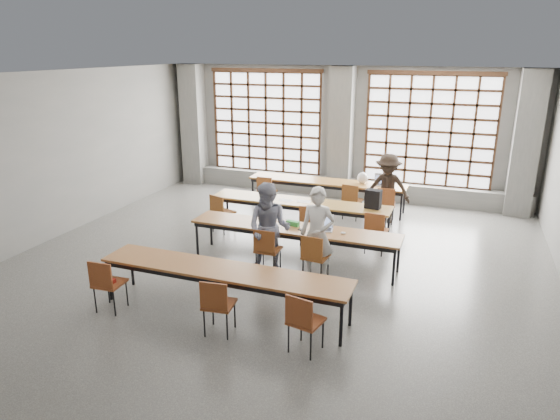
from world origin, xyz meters
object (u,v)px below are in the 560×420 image
object	(u,v)px
chair_front_left	(267,247)
chair_near_right	(303,318)
student_male	(317,234)
laptop_front	(323,226)
chair_back_right	(386,201)
desk_row_c	(294,231)
laptop_back	(381,182)
chair_mid_centre	(309,220)
green_box	(293,223)
chair_mid_left	(221,210)
desk_row_d	(223,273)
chair_near_left	(106,280)
desk_row_a	(327,183)
desk_row_b	(300,204)
mouse	(343,233)
student_female	(269,229)
chair_mid_right	(376,228)
chair_front_right	(314,253)
plastic_bag	(363,178)
chair_near_mid	(217,301)
red_pouch	(109,280)
chair_back_mid	(351,198)
backpack	(373,199)
phone	(301,230)
student_back	(387,188)
chair_back_left	(266,189)

from	to	relation	value
chair_front_left	chair_near_right	bearing A→B (deg)	-57.03
student_male	laptop_front	xyz separation A→B (m)	(-0.06, 0.61, -0.05)
chair_back_right	desk_row_c	bearing A→B (deg)	-113.36
laptop_back	chair_mid_centre	bearing A→B (deg)	-111.09
green_box	chair_mid_left	bearing A→B (deg)	155.02
desk_row_d	chair_near_left	world-z (taller)	chair_near_left
desk_row_a	chair_near_left	xyz separation A→B (m)	(-1.75, -6.31, -0.13)
desk_row_b	student_male	bearing A→B (deg)	-64.22
chair_near_right	chair_mid_centre	bearing A→B (deg)	106.23
mouse	desk_row_b	bearing A→B (deg)	129.81
desk_row_c	student_female	distance (m)	0.61
chair_mid_right	chair_near_right	xyz separation A→B (m)	(-0.28, -3.77, 0.00)
student_female	green_box	distance (m)	0.63
student_female	desk_row_c	bearing A→B (deg)	55.60
chair_front_right	student_female	distance (m)	0.95
desk_row_a	student_female	distance (m)	4.05
plastic_bag	chair_near_mid	bearing A→B (deg)	-96.68
chair_near_mid	chair_mid_centre	bearing A→B (deg)	87.34
chair_back_right	mouse	xyz separation A→B (m)	(-0.31, -2.94, 0.21)
laptop_back	desk_row_c	bearing A→B (deg)	-105.36
chair_mid_left	chair_front_left	world-z (taller)	same
desk_row_a	green_box	bearing A→B (deg)	-85.11
desk_row_d	laptop_front	bearing A→B (deg)	67.23
chair_mid_centre	chair_near_left	distance (m)	4.31
red_pouch	chair_back_right	bearing A→B (deg)	59.03
student_female	chair_front_left	bearing A→B (deg)	-93.18
chair_back_right	chair_near_right	size ratio (longest dim) A/B	1.00
chair_back_mid	student_male	bearing A→B (deg)	-87.38
chair_back_mid	chair_front_left	xyz separation A→B (m)	(-0.74, -3.55, 0.00)
chair_back_right	backpack	xyz separation A→B (m)	(-0.09, -1.23, 0.39)
laptop_front	green_box	distance (m)	0.59
chair_mid_right	phone	world-z (taller)	chair_mid_right
chair_near_left	student_back	size ratio (longest dim) A/B	0.54
desk_row_b	student_female	size ratio (longest dim) A/B	2.39
desk_row_b	phone	xyz separation A→B (m)	(0.61, -1.74, 0.07)
green_box	phone	world-z (taller)	green_box
chair_front_right	green_box	bearing A→B (deg)	132.16
chair_front_left	chair_near_right	xyz separation A→B (m)	(1.38, -2.13, 0.00)
chair_near_mid	student_back	size ratio (longest dim) A/B	0.54
chair_near_right	desk_row_b	bearing A→B (deg)	109.02
chair_near_right	laptop_front	bearing A→B (deg)	100.72
chair_near_mid	chair_back_right	bearing A→B (deg)	75.66
desk_row_d	chair_mid_right	xyz separation A→B (m)	(1.76, 3.14, -0.13)
chair_mid_centre	chair_near_mid	world-z (taller)	same
chair_back_left	chair_mid_centre	xyz separation A→B (m)	(1.73, -1.90, 0.00)
phone	chair_front_left	bearing A→B (deg)	-132.17
desk_row_d	chair_front_left	size ratio (longest dim) A/B	4.55
desk_row_d	chair_back_right	world-z (taller)	chair_back_right
laptop_front	student_back	bearing A→B (deg)	76.35
desk_row_d	student_back	xyz separation A→B (m)	(1.65, 5.18, 0.15)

